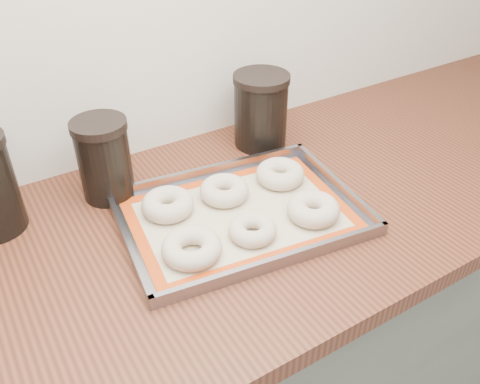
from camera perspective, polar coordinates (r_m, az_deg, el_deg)
cabinet at (r=1.33m, az=-4.84°, el=-20.31°), size 3.00×0.65×0.86m
countertop at (r=0.99m, az=-6.12°, el=-5.36°), size 3.06×0.68×0.04m
baking_tray at (r=1.00m, az=0.00°, el=-2.48°), size 0.50×0.39×0.03m
baking_mat at (r=1.00m, az=-0.00°, el=-2.57°), size 0.45×0.34×0.00m
bagel_front_left at (r=0.91m, az=-5.45°, el=-6.27°), size 0.14×0.14×0.04m
bagel_front_mid at (r=0.94m, az=1.42°, el=-4.26°), size 0.10×0.10×0.03m
bagel_front_right at (r=1.00m, az=8.23°, el=-1.92°), size 0.10×0.10×0.04m
bagel_back_left at (r=1.01m, az=-8.12°, el=-1.39°), size 0.12×0.12×0.04m
bagel_back_mid at (r=1.04m, az=-1.78°, el=0.18°), size 0.10×0.10×0.04m
bagel_back_right at (r=1.09m, az=4.52°, el=2.05°), size 0.13×0.13×0.04m
canister_mid at (r=1.06m, az=-15.00°, el=3.60°), size 0.11×0.11×0.17m
canister_right at (r=1.21m, az=2.34°, el=9.17°), size 0.13×0.13×0.18m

